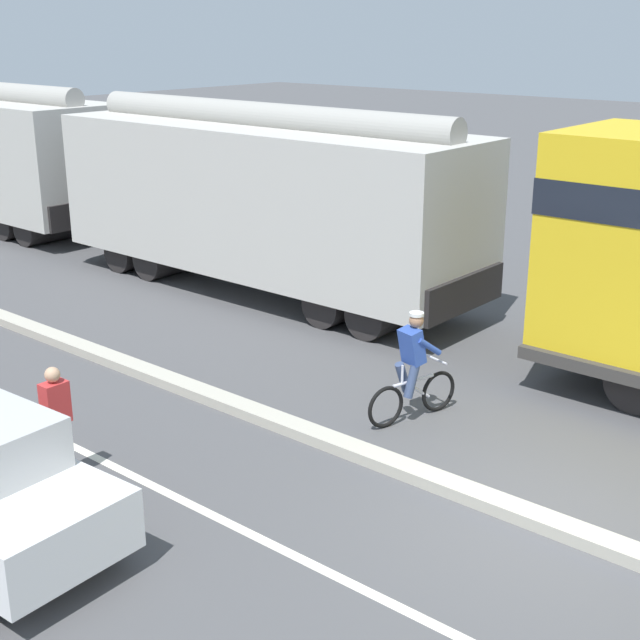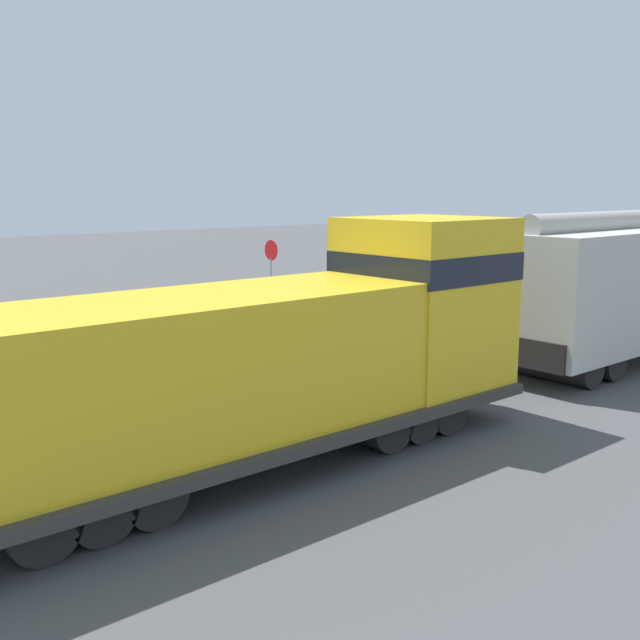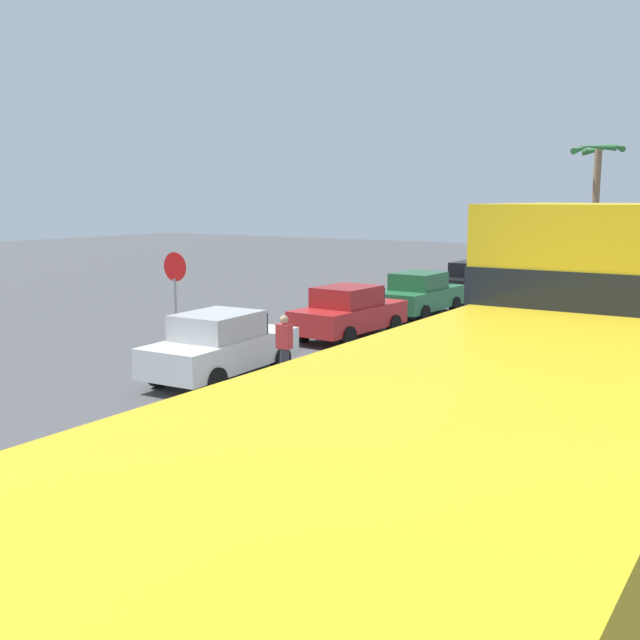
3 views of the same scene
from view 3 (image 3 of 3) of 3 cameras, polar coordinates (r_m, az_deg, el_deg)
The scene contains 12 objects.
ground_plane at distance 11.52m, azimuth -6.01°, elevation -12.50°, with size 120.00×120.00×0.00m, color #4C4C4F.
median_curb at distance 16.36m, azimuth 7.35°, elevation -5.62°, with size 0.36×36.00×0.16m, color #B2AD9E.
lane_stripe at distance 17.51m, azimuth 0.23°, elevation -4.81°, with size 0.14×36.00×0.01m, color silver.
locomotive at distance 6.39m, azimuth 15.15°, elevation -13.77°, with size 3.10×11.61×4.20m.
parked_car_white at distance 17.83m, azimuth -7.54°, elevation -1.96°, with size 1.99×4.28×1.62m.
parked_car_red at distance 22.88m, azimuth 2.23°, elevation 0.59°, with size 1.99×4.28×1.62m.
parked_car_green at distance 27.36m, azimuth 7.60°, elevation 1.95°, with size 1.89×4.23×1.62m.
parked_car_black at distance 32.29m, azimuth 11.69°, elevation 2.95°, with size 1.90×4.23×1.62m.
cyclist at distance 12.93m, azimuth 7.71°, elevation -6.28°, with size 1.67×0.60×1.71m.
stop_sign at distance 19.88m, azimuth -10.97°, elevation 2.63°, with size 0.76×0.08×2.88m.
palm_tree_near at distance 40.45m, azimuth 20.33°, elevation 9.60°, with size 2.33×2.32×7.04m.
pedestrian_by_cars at distance 17.22m, azimuth -2.73°, elevation -2.18°, with size 0.34×0.22×1.62m.
Camera 3 is at (6.77, -8.29, 4.26)m, focal length 42.00 mm.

